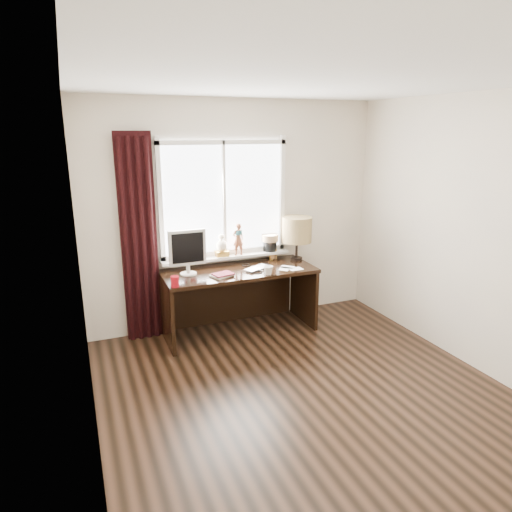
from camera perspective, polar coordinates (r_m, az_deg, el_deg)
name	(u,v)px	position (r m, az deg, el deg)	size (l,w,h in m)	color
floor	(317,405)	(4.11, 7.65, -17.97)	(3.50, 4.00, 0.00)	#3A2317
ceiling	(330,79)	(3.45, 9.29, 21.03)	(3.50, 4.00, 0.00)	white
wall_back	(236,215)	(5.34, -2.57, 5.16)	(3.50, 2.60, 0.00)	beige
wall_left	(83,286)	(3.09, -20.85, -3.55)	(4.00, 2.60, 0.00)	beige
wall_right	(490,238)	(4.69, 27.19, 1.99)	(4.00, 2.60, 0.00)	beige
laptop	(257,268)	(5.10, 0.15, -1.55)	(0.32, 0.20, 0.03)	silver
mug	(268,270)	(4.91, 1.55, -1.77)	(0.10, 0.10, 0.10)	white
red_cup	(175,282)	(4.60, -10.10, -3.16)	(0.08, 0.08, 0.11)	maroon
window	(226,216)	(5.25, -3.78, 4.98)	(1.52, 0.21, 1.40)	white
curtain	(139,241)	(5.02, -14.42, 1.87)	(0.38, 0.09, 2.25)	black
desk	(236,288)	(5.26, -2.48, -3.96)	(1.70, 0.70, 0.75)	black
monitor	(187,250)	(4.90, -8.57, 0.81)	(0.40, 0.18, 0.49)	beige
notebook_stack	(222,275)	(4.88, -4.23, -2.35)	(0.27, 0.24, 0.03)	beige
brush_holder	(273,254)	(5.50, 2.15, 0.26)	(0.09, 0.09, 0.25)	black
icon_frame	(273,255)	(5.46, 2.16, 0.19)	(0.10, 0.04, 0.13)	gold
table_lamp	(297,230)	(5.42, 5.15, 3.24)	(0.35, 0.35, 0.52)	black
loose_papers	(289,268)	(5.15, 4.16, -1.54)	(0.28, 0.25, 0.00)	white
desk_cables	(256,268)	(5.15, 0.02, -1.48)	(0.33, 0.45, 0.01)	black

